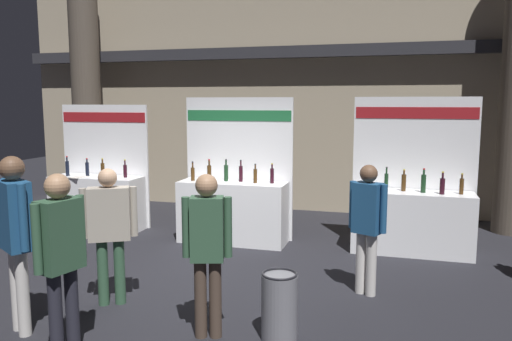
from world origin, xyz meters
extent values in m
plane|color=black|center=(0.00, 0.00, 0.00)|extent=(24.66, 24.66, 0.00)
cube|color=tan|center=(0.00, 4.53, 3.06)|extent=(12.33, 0.25, 6.13)
cube|color=#2D2D33|center=(0.00, 4.22, 3.37)|extent=(12.33, 0.20, 0.24)
cylinder|color=#51473D|center=(-4.35, 3.58, 2.77)|extent=(0.63, 0.63, 5.54)
cube|color=white|center=(-2.96, 1.73, 0.49)|extent=(1.69, 0.60, 0.99)
cube|color=white|center=(-2.96, 2.07, 1.15)|extent=(1.77, 0.04, 2.29)
cube|color=maroon|center=(-2.96, 2.04, 2.06)|extent=(1.72, 0.01, 0.18)
cylinder|color=black|center=(-3.51, 1.66, 1.13)|extent=(0.07, 0.07, 0.27)
cylinder|color=black|center=(-3.51, 1.66, 1.30)|extent=(0.03, 0.03, 0.08)
cylinder|color=red|center=(-3.51, 1.66, 1.35)|extent=(0.03, 0.03, 0.02)
cylinder|color=black|center=(-3.14, 1.74, 1.12)|extent=(0.07, 0.07, 0.25)
cylinder|color=black|center=(-3.14, 1.74, 1.27)|extent=(0.03, 0.03, 0.06)
cylinder|color=red|center=(-3.14, 1.74, 1.31)|extent=(0.03, 0.03, 0.02)
cylinder|color=#472D14|center=(-2.76, 1.64, 1.12)|extent=(0.07, 0.07, 0.26)
cylinder|color=#472D14|center=(-2.76, 1.64, 1.29)|extent=(0.03, 0.03, 0.07)
cylinder|color=gold|center=(-2.76, 1.64, 1.33)|extent=(0.03, 0.03, 0.02)
cylinder|color=black|center=(-2.38, 1.78, 1.10)|extent=(0.07, 0.07, 0.23)
cylinder|color=black|center=(-2.38, 1.78, 1.26)|extent=(0.03, 0.03, 0.08)
cylinder|color=gold|center=(-2.38, 1.78, 1.31)|extent=(0.03, 0.03, 0.02)
cube|color=silver|center=(-3.21, 1.55, 1.00)|extent=(0.28, 0.35, 0.01)
cube|color=white|center=(-0.28, 1.59, 0.51)|extent=(1.80, 0.60, 1.03)
cube|color=white|center=(-0.28, 1.93, 1.21)|extent=(1.89, 0.04, 2.42)
cube|color=#1E6638|center=(-0.28, 1.91, 2.11)|extent=(1.84, 0.01, 0.18)
cylinder|color=#472D14|center=(-0.96, 1.53, 1.14)|extent=(0.06, 0.06, 0.22)
cylinder|color=#472D14|center=(-0.96, 1.53, 1.29)|extent=(0.03, 0.03, 0.09)
cylinder|color=black|center=(-0.96, 1.53, 1.34)|extent=(0.03, 0.03, 0.02)
cylinder|color=#472D14|center=(-0.68, 1.58, 1.16)|extent=(0.07, 0.07, 0.26)
cylinder|color=#472D14|center=(-0.68, 1.58, 1.33)|extent=(0.03, 0.03, 0.09)
cylinder|color=red|center=(-0.68, 1.58, 1.39)|extent=(0.03, 0.03, 0.02)
cylinder|color=#19381E|center=(-0.41, 1.65, 1.16)|extent=(0.07, 0.07, 0.27)
cylinder|color=#19381E|center=(-0.41, 1.65, 1.34)|extent=(0.03, 0.03, 0.08)
cylinder|color=black|center=(-0.41, 1.65, 1.39)|extent=(0.03, 0.03, 0.02)
cylinder|color=black|center=(-0.15, 1.67, 1.16)|extent=(0.06, 0.06, 0.26)
cylinder|color=black|center=(-0.15, 1.67, 1.33)|extent=(0.03, 0.03, 0.09)
cylinder|color=black|center=(-0.15, 1.67, 1.38)|extent=(0.03, 0.03, 0.02)
cylinder|color=#472D14|center=(0.12, 1.59, 1.14)|extent=(0.06, 0.06, 0.23)
cylinder|color=#472D14|center=(0.12, 1.59, 1.29)|extent=(0.03, 0.03, 0.07)
cylinder|color=black|center=(0.12, 1.59, 1.34)|extent=(0.03, 0.03, 0.02)
cylinder|color=black|center=(0.39, 1.64, 1.15)|extent=(0.06, 0.06, 0.24)
cylinder|color=black|center=(0.39, 1.64, 1.30)|extent=(0.03, 0.03, 0.07)
cylinder|color=gold|center=(0.39, 1.64, 1.35)|extent=(0.03, 0.03, 0.02)
cube|color=white|center=(2.60, 1.77, 0.48)|extent=(1.82, 0.60, 0.97)
cube|color=white|center=(2.60, 2.11, 1.21)|extent=(1.91, 0.04, 2.43)
cube|color=maroon|center=(2.60, 2.09, 2.17)|extent=(1.85, 0.01, 0.18)
cylinder|color=#472D14|center=(1.92, 1.73, 1.09)|extent=(0.06, 0.06, 0.24)
cylinder|color=#472D14|center=(1.92, 1.73, 1.24)|extent=(0.03, 0.03, 0.07)
cylinder|color=black|center=(1.92, 1.73, 1.29)|extent=(0.03, 0.03, 0.02)
cylinder|color=#19381E|center=(2.19, 1.78, 1.10)|extent=(0.06, 0.06, 0.27)
cylinder|color=#19381E|center=(2.19, 1.78, 1.28)|extent=(0.03, 0.03, 0.09)
cylinder|color=black|center=(2.19, 1.78, 1.33)|extent=(0.03, 0.03, 0.02)
cylinder|color=#472D14|center=(2.45, 1.82, 1.10)|extent=(0.07, 0.07, 0.26)
cylinder|color=#472D14|center=(2.45, 1.82, 1.26)|extent=(0.03, 0.03, 0.06)
cylinder|color=gold|center=(2.45, 1.82, 1.30)|extent=(0.03, 0.03, 0.02)
cylinder|color=#19381E|center=(2.74, 1.77, 1.11)|extent=(0.07, 0.07, 0.28)
cylinder|color=#19381E|center=(2.74, 1.77, 1.28)|extent=(0.03, 0.03, 0.08)
cylinder|color=red|center=(2.74, 1.77, 1.33)|extent=(0.03, 0.03, 0.02)
cylinder|color=black|center=(3.01, 1.69, 1.09)|extent=(0.08, 0.08, 0.24)
cylinder|color=black|center=(3.01, 1.69, 1.25)|extent=(0.03, 0.03, 0.09)
cylinder|color=gold|center=(3.01, 1.69, 1.31)|extent=(0.03, 0.03, 0.02)
cylinder|color=#472D14|center=(3.29, 1.77, 1.09)|extent=(0.06, 0.06, 0.24)
cylinder|color=#472D14|center=(3.29, 1.77, 1.24)|extent=(0.03, 0.03, 0.06)
cylinder|color=gold|center=(3.29, 1.77, 1.28)|extent=(0.03, 0.03, 0.02)
cylinder|color=slate|center=(1.29, -1.62, 0.33)|extent=(0.36, 0.36, 0.66)
torus|color=black|center=(1.29, -1.62, 0.68)|extent=(0.36, 0.36, 0.02)
cylinder|color=#23232D|center=(-0.57, -2.57, 0.41)|extent=(0.12, 0.12, 0.83)
cylinder|color=#23232D|center=(-0.53, -2.39, 0.41)|extent=(0.12, 0.12, 0.83)
cube|color=#33563D|center=(-0.55, -2.48, 1.16)|extent=(0.31, 0.43, 0.66)
sphere|color=tan|center=(-0.55, -2.48, 1.60)|extent=(0.23, 0.23, 0.23)
cylinder|color=#33563D|center=(-0.61, -2.71, 1.17)|extent=(0.08, 0.08, 0.62)
cylinder|color=#33563D|center=(-0.49, -2.25, 1.17)|extent=(0.08, 0.08, 0.62)
cylinder|color=silver|center=(2.09, -0.19, 0.39)|extent=(0.12, 0.12, 0.77)
cylinder|color=silver|center=(1.96, -0.13, 0.39)|extent=(0.12, 0.12, 0.77)
cube|color=navy|center=(2.03, -0.16, 1.08)|extent=(0.39, 0.34, 0.61)
sphere|color=brown|center=(2.03, -0.16, 1.50)|extent=(0.21, 0.21, 0.21)
cylinder|color=navy|center=(2.22, -0.25, 1.10)|extent=(0.08, 0.08, 0.58)
cylinder|color=navy|center=(1.84, -0.08, 1.10)|extent=(0.08, 0.08, 0.58)
cylinder|color=#33563D|center=(-0.88, -1.33, 0.39)|extent=(0.12, 0.12, 0.77)
cylinder|color=#33563D|center=(-0.72, -1.24, 0.39)|extent=(0.12, 0.12, 0.77)
cube|color=#ADA393|center=(-0.80, -1.28, 1.08)|extent=(0.51, 0.40, 0.61)
sphere|color=tan|center=(-0.80, -1.28, 1.49)|extent=(0.21, 0.21, 0.21)
cylinder|color=#ADA393|center=(-1.05, -1.42, 1.09)|extent=(0.08, 0.08, 0.58)
cylinder|color=#ADA393|center=(-0.56, -1.15, 1.09)|extent=(0.08, 0.08, 0.58)
cylinder|color=silver|center=(-1.37, -2.14, 0.44)|extent=(0.12, 0.12, 0.88)
cylinder|color=silver|center=(-1.21, -2.23, 0.44)|extent=(0.12, 0.12, 0.88)
cube|color=navy|center=(-1.29, -2.19, 1.23)|extent=(0.46, 0.41, 0.70)
sphere|color=brown|center=(-1.29, -2.19, 1.70)|extent=(0.24, 0.24, 0.24)
cylinder|color=navy|center=(-1.50, -2.06, 1.24)|extent=(0.08, 0.08, 0.66)
cylinder|color=navy|center=(-1.08, -2.32, 1.24)|extent=(0.08, 0.08, 0.66)
cylinder|color=#47382D|center=(0.52, -1.78, 0.40)|extent=(0.12, 0.12, 0.80)
cylinder|color=#47382D|center=(0.66, -1.74, 0.40)|extent=(0.12, 0.12, 0.80)
cube|color=#33563D|center=(0.59, -1.76, 1.12)|extent=(0.37, 0.31, 0.63)
sphere|color=tan|center=(0.59, -1.76, 1.55)|extent=(0.22, 0.22, 0.22)
cylinder|color=#33563D|center=(0.39, -1.82, 1.13)|extent=(0.08, 0.08, 0.60)
cylinder|color=#33563D|center=(0.78, -1.70, 1.13)|extent=(0.08, 0.08, 0.60)
camera|label=1|loc=(2.37, -6.25, 2.35)|focal=35.42mm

